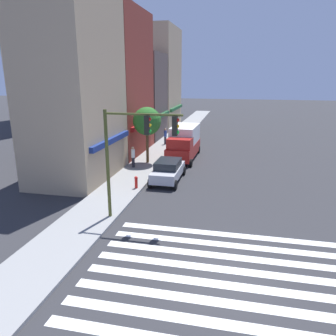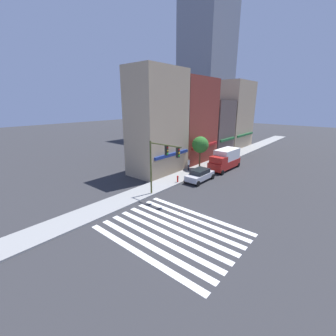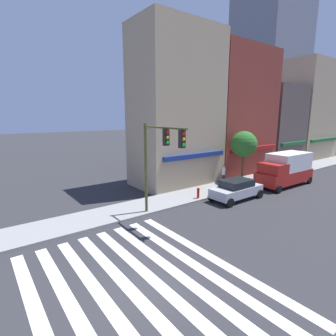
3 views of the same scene
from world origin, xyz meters
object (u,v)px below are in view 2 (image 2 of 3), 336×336
sedan_silver (200,175)px  box_truck_red (225,159)px  street_tree (200,145)px  pedestrian_white_shirt (189,164)px  traffic_signal (161,159)px  fire_hydrant (178,178)px  pedestrian_blue_shirt (223,154)px

sedan_silver → box_truck_red: (6.96, -0.00, 0.75)m
box_truck_red → street_tree: street_tree is taller
sedan_silver → pedestrian_white_shirt: bearing=54.3°
street_tree → box_truck_red: bearing=-46.7°
pedestrian_white_shirt → street_tree: size_ratio=0.36×
box_truck_red → street_tree: size_ratio=1.28×
box_truck_red → pedestrian_white_shirt: 5.71m
sedan_silver → street_tree: 5.94m
sedan_silver → box_truck_red: box_truck_red is taller
traffic_signal → pedestrian_white_shirt: traffic_signal is taller
pedestrian_white_shirt → street_tree: (1.81, -0.74, 2.72)m
sedan_silver → pedestrian_white_shirt: (2.52, 3.54, 0.23)m
pedestrian_white_shirt → street_tree: 3.35m
pedestrian_white_shirt → fire_hydrant: bearing=6.0°
fire_hydrant → street_tree: bearing=9.2°
traffic_signal → box_truck_red: bearing=-0.8°
sedan_silver → pedestrian_blue_shirt: 12.75m
sedan_silver → traffic_signal: bearing=178.1°
street_tree → sedan_silver: bearing=-147.1°
traffic_signal → street_tree: traffic_signal is taller
box_truck_red → street_tree: 4.43m
fire_hydrant → street_tree: size_ratio=0.17×
traffic_signal → pedestrian_blue_shirt: (19.57, 2.82, -3.24)m
box_truck_red → sedan_silver: bearing=-178.5°
sedan_silver → street_tree: size_ratio=0.90×
traffic_signal → box_truck_red: (14.14, -0.20, -2.72)m
pedestrian_blue_shirt → street_tree: (-8.06, -0.22, 2.72)m
fire_hydrant → street_tree: street_tree is taller
pedestrian_white_shirt → street_tree: street_tree is taller
traffic_signal → sedan_silver: size_ratio=1.36×
traffic_signal → street_tree: 11.81m
box_truck_red → street_tree: bearing=134.8°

